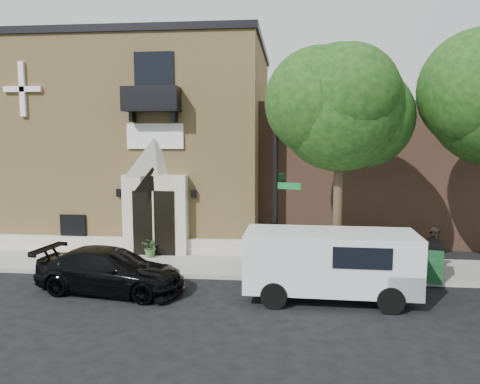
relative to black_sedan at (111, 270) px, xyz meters
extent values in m
plane|color=black|center=(1.21, 1.60, -0.69)|extent=(120.00, 120.00, 0.00)
cube|color=gray|center=(2.21, 3.10, -0.62)|extent=(42.00, 3.00, 0.15)
cube|color=tan|center=(-1.79, 9.60, 3.81)|extent=(12.00, 10.00, 9.00)
cube|color=black|center=(-1.79, 9.60, 8.46)|extent=(12.20, 10.20, 0.30)
cube|color=beige|center=(-1.79, 4.48, -0.24)|extent=(12.00, 0.30, 0.60)
cube|color=beige|center=(0.21, 4.35, 1.06)|extent=(2.60, 0.55, 3.20)
pyramid|color=beige|center=(0.21, 4.35, 3.41)|extent=(2.60, 0.55, 1.50)
cube|color=black|center=(0.21, 4.06, 0.76)|extent=(1.70, 0.06, 2.60)
cube|color=beige|center=(0.21, 4.02, 0.76)|extent=(0.06, 0.04, 2.60)
cube|color=white|center=(0.21, 4.54, 4.21)|extent=(2.30, 0.10, 1.00)
cube|color=black|center=(0.21, 4.15, 5.21)|extent=(2.20, 0.90, 0.10)
cube|color=black|center=(0.21, 3.72, 5.66)|extent=(2.20, 0.06, 0.90)
cube|color=black|center=(-0.84, 4.15, 5.66)|extent=(0.06, 0.90, 0.90)
cube|color=black|center=(1.26, 4.15, 5.66)|extent=(0.06, 0.90, 0.90)
cube|color=black|center=(0.21, 4.57, 6.41)|extent=(1.60, 0.08, 2.20)
cube|color=white|center=(-5.29, 4.52, 6.11)|extent=(0.22, 0.14, 2.20)
cube|color=white|center=(-5.29, 4.52, 6.11)|extent=(1.60, 0.14, 0.22)
cube|color=black|center=(-3.39, 4.55, 0.46)|extent=(1.10, 0.10, 1.00)
cube|color=#EB5821|center=(-3.39, 4.58, 0.46)|extent=(0.85, 0.06, 0.75)
cube|color=black|center=(-1.34, 4.48, 1.91)|extent=(0.18, 0.18, 0.32)
cube|color=black|center=(1.76, 4.48, 1.91)|extent=(0.18, 0.18, 0.32)
cube|color=brown|center=(13.21, 10.60, 2.51)|extent=(18.00, 8.00, 6.40)
cylinder|color=#38281C|center=(7.21, 2.05, 1.56)|extent=(0.32, 0.32, 4.20)
sphere|color=#0E330E|center=(7.21, 2.05, 5.13)|extent=(4.20, 4.20, 4.20)
sphere|color=#0E330E|center=(8.01, 2.35, 4.83)|extent=(3.36, 3.36, 3.36)
sphere|color=#0E330E|center=(6.51, 1.85, 5.33)|extent=(3.57, 3.57, 3.57)
sphere|color=#0E330E|center=(7.41, 1.35, 5.53)|extent=(3.15, 3.15, 3.15)
sphere|color=#0E330E|center=(11.51, 1.85, 5.66)|extent=(3.82, 3.82, 3.83)
imported|color=black|center=(0.00, 0.00, 0.00)|extent=(4.98, 2.57, 1.38)
cube|color=silver|center=(6.80, 0.01, 0.52)|extent=(5.09, 2.13, 1.72)
cube|color=silver|center=(8.82, -0.03, 0.02)|extent=(1.05, 2.04, 0.71)
cube|color=black|center=(9.23, -0.04, 0.82)|extent=(0.34, 1.72, 0.71)
cube|color=black|center=(7.59, -1.02, 0.87)|extent=(1.62, 0.07, 0.61)
cylinder|color=black|center=(5.17, -0.91, -0.31)|extent=(0.77, 0.27, 0.77)
cylinder|color=black|center=(5.21, 1.01, -0.31)|extent=(0.77, 0.27, 0.77)
cylinder|color=black|center=(8.40, -0.98, -0.31)|extent=(0.77, 0.27, 0.77)
cylinder|color=black|center=(8.44, 0.94, -0.31)|extent=(0.77, 0.27, 0.77)
cylinder|color=black|center=(5.12, 1.80, 2.47)|extent=(0.16, 0.16, 6.01)
cube|color=#10622B|center=(5.55, 1.67, 2.57)|extent=(0.83, 0.29, 0.22)
cube|color=#10622B|center=(5.25, 2.23, 2.82)|extent=(0.29, 0.83, 0.22)
cylinder|color=#B0340F|center=(7.23, 2.03, -0.50)|extent=(0.39, 0.39, 0.09)
cylinder|color=#B0340F|center=(7.23, 2.03, -0.15)|extent=(0.28, 0.28, 0.60)
sphere|color=#B0340F|center=(7.23, 2.03, 0.18)|extent=(0.28, 0.28, 0.28)
cylinder|color=#B0340F|center=(7.23, 2.03, -0.10)|extent=(0.49, 0.13, 0.13)
cube|color=#0D3314|center=(9.71, 2.02, 0.04)|extent=(2.10, 1.50, 1.16)
cube|color=black|center=(9.71, 2.02, 0.67)|extent=(2.16, 1.57, 0.13)
imported|color=#416531|center=(0.17, 3.77, -0.16)|extent=(0.83, 0.77, 0.76)
imported|color=black|center=(7.10, 2.33, 0.24)|extent=(0.68, 0.65, 1.56)
imported|color=#2A231C|center=(10.67, 2.79, 0.26)|extent=(0.72, 0.87, 1.61)
camera|label=1|loc=(5.56, -13.82, 4.20)|focal=35.00mm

